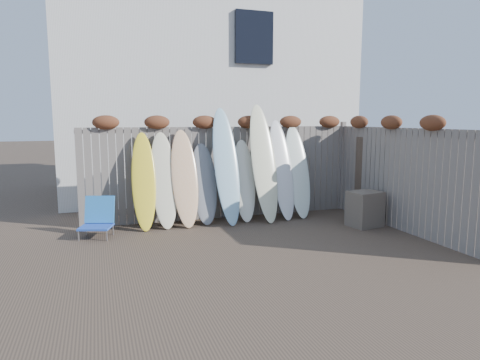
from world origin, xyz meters
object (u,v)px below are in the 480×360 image
object	(u,v)px
wooden_crate	(365,209)
lattice_panel	(376,179)
surfboard_0	(144,181)
beach_chair	(98,218)

from	to	relation	value
wooden_crate	lattice_panel	size ratio (longest dim) A/B	0.40
surfboard_0	lattice_panel	bearing A→B (deg)	-5.91
lattice_panel	surfboard_0	world-z (taller)	surfboard_0
lattice_panel	surfboard_0	distance (m)	4.90
beach_chair	wooden_crate	distance (m)	5.23
surfboard_0	beach_chair	bearing A→B (deg)	-158.24
wooden_crate	beach_chair	bearing A→B (deg)	169.46
beach_chair	lattice_panel	world-z (taller)	lattice_panel
beach_chair	wooden_crate	world-z (taller)	beach_chair
lattice_panel	beach_chair	bearing A→B (deg)	163.02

